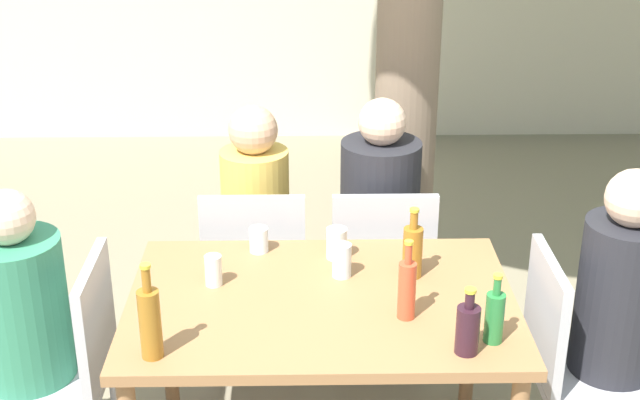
{
  "coord_description": "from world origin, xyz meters",
  "views": [
    {
      "loc": [
        -0.06,
        -2.76,
        2.35
      ],
      "look_at": [
        0.0,
        0.3,
        1.01
      ],
      "focal_mm": 50.0,
      "sensor_mm": 36.0,
      "label": 1
    }
  ],
  "objects_px": {
    "amber_bottle_3": "(413,250)",
    "drinking_glass_3": "(213,270)",
    "drinking_glass_0": "(337,243)",
    "patio_chair_2": "(255,268)",
    "drinking_glass_2": "(259,240)",
    "dining_table_front": "(322,318)",
    "person_seated_1": "(636,345)",
    "patio_chair_3": "(381,267)",
    "soda_bottle_4": "(407,288)",
    "drinking_glass_1": "(342,260)",
    "green_bottle_0": "(495,316)",
    "person_seated_0": "(4,357)",
    "wine_bottle_1": "(468,328)",
    "patio_chair_1": "(571,355)",
    "person_seated_2": "(258,239)",
    "amber_bottle_2": "(150,321)",
    "person_seated_3": "(377,235)",
    "patio_chair_0": "(69,360)"
  },
  "relations": [
    {
      "from": "amber_bottle_2",
      "to": "amber_bottle_3",
      "type": "relative_size",
      "value": 1.19
    },
    {
      "from": "person_seated_1",
      "to": "drinking_glass_0",
      "type": "xyz_separation_m",
      "value": [
        -1.09,
        0.31,
        0.27
      ]
    },
    {
      "from": "drinking_glass_0",
      "to": "drinking_glass_2",
      "type": "height_order",
      "value": "drinking_glass_0"
    },
    {
      "from": "green_bottle_0",
      "to": "drinking_glass_1",
      "type": "distance_m",
      "value": 0.66
    },
    {
      "from": "drinking_glass_0",
      "to": "drinking_glass_3",
      "type": "relative_size",
      "value": 1.05
    },
    {
      "from": "dining_table_front",
      "to": "drinking_glass_1",
      "type": "relative_size",
      "value": 10.68
    },
    {
      "from": "patio_chair_0",
      "to": "amber_bottle_3",
      "type": "height_order",
      "value": "amber_bottle_3"
    },
    {
      "from": "person_seated_2",
      "to": "drinking_glass_0",
      "type": "relative_size",
      "value": 9.85
    },
    {
      "from": "patio_chair_1",
      "to": "amber_bottle_2",
      "type": "relative_size",
      "value": 2.75
    },
    {
      "from": "green_bottle_0",
      "to": "soda_bottle_4",
      "type": "height_order",
      "value": "soda_bottle_4"
    },
    {
      "from": "patio_chair_1",
      "to": "drinking_glass_0",
      "type": "relative_size",
      "value": 7.36
    },
    {
      "from": "patio_chair_1",
      "to": "drinking_glass_2",
      "type": "bearing_deg",
      "value": 72.18
    },
    {
      "from": "patio_chair_2",
      "to": "person_seated_2",
      "type": "bearing_deg",
      "value": -90.0
    },
    {
      "from": "patio_chair_1",
      "to": "wine_bottle_1",
      "type": "height_order",
      "value": "wine_bottle_1"
    },
    {
      "from": "patio_chair_3",
      "to": "soda_bottle_4",
      "type": "distance_m",
      "value": 0.91
    },
    {
      "from": "dining_table_front",
      "to": "drinking_glass_1",
      "type": "xyz_separation_m",
      "value": [
        0.08,
        0.16,
        0.15
      ]
    },
    {
      "from": "patio_chair_2",
      "to": "drinking_glass_2",
      "type": "bearing_deg",
      "value": 96.53
    },
    {
      "from": "patio_chair_3",
      "to": "green_bottle_0",
      "type": "height_order",
      "value": "green_bottle_0"
    },
    {
      "from": "patio_chair_1",
      "to": "drinking_glass_3",
      "type": "height_order",
      "value": "patio_chair_1"
    },
    {
      "from": "patio_chair_3",
      "to": "drinking_glass_3",
      "type": "distance_m",
      "value": 0.95
    },
    {
      "from": "person_seated_0",
      "to": "wine_bottle_1",
      "type": "distance_m",
      "value": 1.68
    },
    {
      "from": "drinking_glass_2",
      "to": "person_seated_2",
      "type": "bearing_deg",
      "value": 93.8
    },
    {
      "from": "person_seated_3",
      "to": "amber_bottle_2",
      "type": "distance_m",
      "value": 1.56
    },
    {
      "from": "patio_chair_1",
      "to": "person_seated_2",
      "type": "bearing_deg",
      "value": 51.94
    },
    {
      "from": "drinking_glass_2",
      "to": "green_bottle_0",
      "type": "bearing_deg",
      "value": -39.98
    },
    {
      "from": "patio_chair_0",
      "to": "person_seated_2",
      "type": "bearing_deg",
      "value": 145.45
    },
    {
      "from": "drinking_glass_3",
      "to": "amber_bottle_2",
      "type": "bearing_deg",
      "value": -108.19
    },
    {
      "from": "person_seated_1",
      "to": "drinking_glass_2",
      "type": "bearing_deg",
      "value": 75.02
    },
    {
      "from": "green_bottle_0",
      "to": "dining_table_front",
      "type": "bearing_deg",
      "value": 152.29
    },
    {
      "from": "amber_bottle_3",
      "to": "drinking_glass_3",
      "type": "relative_size",
      "value": 2.36
    },
    {
      "from": "patio_chair_1",
      "to": "green_bottle_0",
      "type": "bearing_deg",
      "value": 128.16
    },
    {
      "from": "green_bottle_0",
      "to": "amber_bottle_3",
      "type": "relative_size",
      "value": 0.89
    },
    {
      "from": "wine_bottle_1",
      "to": "drinking_glass_0",
      "type": "xyz_separation_m",
      "value": [
        -0.39,
        0.67,
        -0.03
      ]
    },
    {
      "from": "wine_bottle_1",
      "to": "drinking_glass_3",
      "type": "height_order",
      "value": "wine_bottle_1"
    },
    {
      "from": "patio_chair_1",
      "to": "dining_table_front",
      "type": "bearing_deg",
      "value": 90.0
    },
    {
      "from": "patio_chair_3",
      "to": "drinking_glass_2",
      "type": "xyz_separation_m",
      "value": [
        -0.52,
        -0.33,
        0.3
      ]
    },
    {
      "from": "person_seated_2",
      "to": "patio_chair_0",
      "type": "bearing_deg",
      "value": 55.45
    },
    {
      "from": "green_bottle_0",
      "to": "drinking_glass_2",
      "type": "xyz_separation_m",
      "value": [
        -0.79,
        0.66,
        -0.05
      ]
    },
    {
      "from": "person_seated_1",
      "to": "wine_bottle_1",
      "type": "height_order",
      "value": "person_seated_1"
    },
    {
      "from": "patio_chair_2",
      "to": "soda_bottle_4",
      "type": "distance_m",
      "value": 1.07
    },
    {
      "from": "amber_bottle_2",
      "to": "person_seated_2",
      "type": "bearing_deg",
      "value": 78.34
    },
    {
      "from": "amber_bottle_2",
      "to": "drinking_glass_1",
      "type": "bearing_deg",
      "value": 39.98
    },
    {
      "from": "dining_table_front",
      "to": "amber_bottle_2",
      "type": "bearing_deg",
      "value": -146.66
    },
    {
      "from": "person_seated_1",
      "to": "person_seated_2",
      "type": "relative_size",
      "value": 1.03
    },
    {
      "from": "green_bottle_0",
      "to": "drinking_glass_3",
      "type": "bearing_deg",
      "value": 157.23
    },
    {
      "from": "drinking_glass_0",
      "to": "drinking_glass_2",
      "type": "bearing_deg",
      "value": 168.7
    },
    {
      "from": "person_seated_2",
      "to": "drinking_glass_1",
      "type": "distance_m",
      "value": 0.9
    },
    {
      "from": "drinking_glass_0",
      "to": "green_bottle_0",
      "type": "bearing_deg",
      "value": -50.99
    },
    {
      "from": "dining_table_front",
      "to": "person_seated_1",
      "type": "relative_size",
      "value": 1.11
    },
    {
      "from": "patio_chair_3",
      "to": "drinking_glass_0",
      "type": "distance_m",
      "value": 0.54
    }
  ]
}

